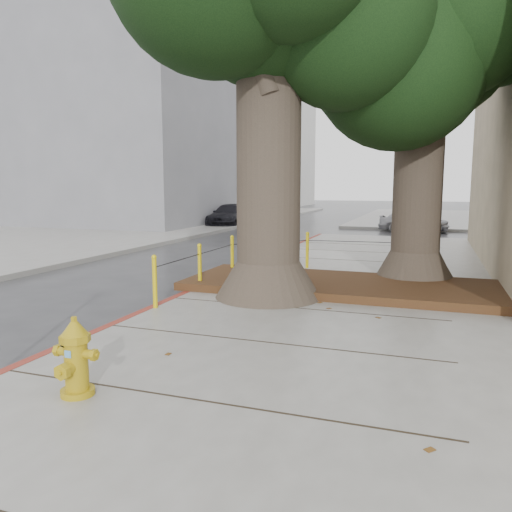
% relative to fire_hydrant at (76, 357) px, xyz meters
% --- Properties ---
extents(ground, '(140.00, 140.00, 0.00)m').
position_rel_fire_hydrant_xyz_m(ground, '(0.74, 2.30, -0.55)').
color(ground, '#28282B').
rests_on(ground, ground).
extents(sidewalk_far, '(16.00, 20.00, 0.15)m').
position_rel_fire_hydrant_xyz_m(sidewalk_far, '(6.74, 32.30, -0.48)').
color(sidewalk_far, slate).
rests_on(sidewalk_far, ground).
extents(sidewalk_opposite, '(14.00, 60.00, 0.15)m').
position_rel_fire_hydrant_xyz_m(sidewalk_opposite, '(-13.26, 12.30, -0.48)').
color(sidewalk_opposite, slate).
rests_on(sidewalk_opposite, ground).
extents(curb_red, '(0.14, 26.00, 0.16)m').
position_rel_fire_hydrant_xyz_m(curb_red, '(-1.26, 4.80, -0.48)').
color(curb_red, maroon).
rests_on(curb_red, ground).
extents(planter_bed, '(6.40, 2.60, 0.16)m').
position_rel_fire_hydrant_xyz_m(planter_bed, '(1.64, 6.20, -0.32)').
color(planter_bed, black).
rests_on(planter_bed, sidewalk_main).
extents(building_far_grey, '(12.00, 16.00, 12.00)m').
position_rel_fire_hydrant_xyz_m(building_far_grey, '(-14.26, 24.30, 5.45)').
color(building_far_grey, slate).
rests_on(building_far_grey, ground).
extents(building_far_white, '(12.00, 18.00, 15.00)m').
position_rel_fire_hydrant_xyz_m(building_far_white, '(-16.26, 47.30, 6.95)').
color(building_far_white, silver).
rests_on(building_far_white, ground).
extents(tree_near, '(4.50, 3.80, 7.68)m').
position_rel_fire_hydrant_xyz_m(tree_near, '(0.76, 5.12, 4.84)').
color(tree_near, '#4C3F33').
rests_on(tree_near, sidewalk_main).
extents(tree_far, '(4.50, 3.80, 7.17)m').
position_rel_fire_hydrant_xyz_m(tree_far, '(3.37, 7.62, 4.47)').
color(tree_far, '#4C3F33').
rests_on(tree_far, sidewalk_main).
extents(bollard_ring, '(3.79, 5.39, 0.95)m').
position_rel_fire_hydrant_xyz_m(bollard_ring, '(-0.13, 6.67, 0.11)').
color(bollard_ring, gold).
rests_on(bollard_ring, sidewalk_main).
extents(fire_hydrant, '(0.43, 0.38, 0.83)m').
position_rel_fire_hydrant_xyz_m(fire_hydrant, '(0.00, 0.00, 0.00)').
color(fire_hydrant, '#B49412').
rests_on(fire_hydrant, sidewalk_main).
extents(car_silver, '(3.36, 1.43, 1.13)m').
position_rel_fire_hydrant_xyz_m(car_silver, '(2.53, 21.66, 0.01)').
color(car_silver, '#9C9CA1').
rests_on(car_silver, ground).
extents(car_dark, '(1.98, 4.33, 1.23)m').
position_rel_fire_hydrant_xyz_m(car_dark, '(-7.37, 22.04, 0.06)').
color(car_dark, black).
rests_on(car_dark, ground).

